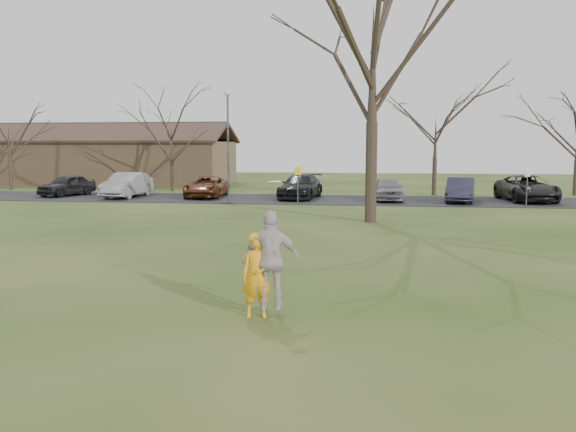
% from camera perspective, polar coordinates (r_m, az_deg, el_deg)
% --- Properties ---
extents(ground, '(120.00, 120.00, 0.00)m').
position_cam_1_polar(ground, '(11.75, -2.77, -9.57)').
color(ground, '#1E380F').
rests_on(ground, ground).
extents(parking_strip, '(62.00, 6.50, 0.04)m').
position_cam_1_polar(parking_strip, '(36.29, 4.64, 1.52)').
color(parking_strip, black).
rests_on(parking_strip, ground).
extents(player_defender, '(0.66, 0.51, 1.62)m').
position_cam_1_polar(player_defender, '(11.68, -2.93, -5.56)').
color(player_defender, orange).
rests_on(player_defender, ground).
extents(car_0, '(2.71, 4.24, 1.34)m').
position_cam_1_polar(car_0, '(41.26, -19.94, 2.73)').
color(car_0, black).
rests_on(car_0, parking_strip).
extents(car_1, '(1.79, 4.66, 1.51)m').
position_cam_1_polar(car_1, '(38.96, -14.80, 2.82)').
color(car_1, gray).
rests_on(car_1, parking_strip).
extents(car_2, '(2.35, 4.74, 1.29)m').
position_cam_1_polar(car_2, '(38.02, -7.60, 2.72)').
color(car_2, '#602C16').
rests_on(car_2, parking_strip).
extents(car_3, '(2.52, 5.13, 1.44)m').
position_cam_1_polar(car_3, '(36.81, 1.18, 2.76)').
color(car_3, black).
rests_on(car_3, parking_strip).
extents(car_4, '(1.76, 4.06, 1.36)m').
position_cam_1_polar(car_4, '(35.92, 9.30, 2.52)').
color(car_4, slate).
rests_on(car_4, parking_strip).
extents(car_5, '(2.17, 4.40, 1.39)m').
position_cam_1_polar(car_5, '(35.99, 15.79, 2.38)').
color(car_5, '#2A293E').
rests_on(car_5, parking_strip).
extents(car_6, '(3.01, 5.55, 1.48)m').
position_cam_1_polar(car_6, '(37.67, 21.39, 2.42)').
color(car_6, black).
rests_on(car_6, parking_strip).
extents(catching_play, '(1.18, 0.63, 2.47)m').
position_cam_1_polar(catching_play, '(11.64, -1.55, -4.12)').
color(catching_play, beige).
rests_on(catching_play, ground).
extents(building, '(20.60, 8.50, 5.14)m').
position_cam_1_polar(building, '(53.85, -16.29, 5.00)').
color(building, '#8C6D4C').
rests_on(building, ground).
extents(lamp_post, '(0.34, 0.34, 6.27)m').
position_cam_1_polar(lamp_post, '(34.55, -5.62, 7.80)').
color(lamp_post, '#47474C').
rests_on(lamp_post, ground).
extents(sign_yellow, '(0.35, 0.35, 2.08)m').
position_cam_1_polar(sign_yellow, '(33.38, 0.92, 3.55)').
color(sign_yellow, '#47474C').
rests_on(sign_yellow, ground).
extents(sign_white, '(0.35, 0.35, 2.08)m').
position_cam_1_polar(sign_white, '(34.05, 21.42, 3.15)').
color(sign_white, '#47474C').
rests_on(sign_white, ground).
extents(big_tree, '(9.00, 9.00, 14.00)m').
position_cam_1_polar(big_tree, '(26.34, 7.94, 14.74)').
color(big_tree, '#352821').
rests_on(big_tree, ground).
extents(small_tree_row, '(55.00, 5.90, 8.50)m').
position_cam_1_polar(small_tree_row, '(41.20, 11.27, 7.42)').
color(small_tree_row, '#352821').
rests_on(small_tree_row, ground).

